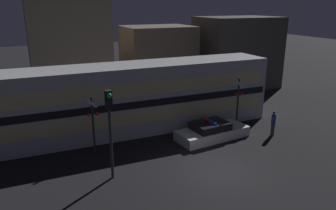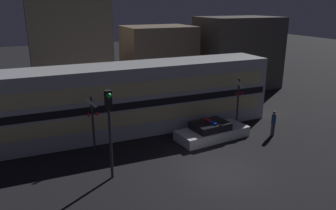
{
  "view_description": "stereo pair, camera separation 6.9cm",
  "coord_description": "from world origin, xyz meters",
  "px_view_note": "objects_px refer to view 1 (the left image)",
  "views": [
    {
      "loc": [
        -8.4,
        -12.65,
        8.24
      ],
      "look_at": [
        -0.4,
        5.64,
        2.03
      ],
      "focal_mm": 35.0,
      "sensor_mm": 36.0,
      "label": 1
    },
    {
      "loc": [
        -8.34,
        -12.67,
        8.24
      ],
      "look_at": [
        -0.4,
        5.64,
        2.03
      ],
      "focal_mm": 35.0,
      "sensor_mm": 36.0,
      "label": 2
    }
  ],
  "objects_px": {
    "police_car": "(212,131)",
    "traffic_light_corner": "(110,119)",
    "crossing_signal_near": "(238,100)",
    "pedestrian": "(273,123)",
    "train": "(125,99)"
  },
  "relations": [
    {
      "from": "police_car",
      "to": "traffic_light_corner",
      "type": "distance_m",
      "value": 7.87
    },
    {
      "from": "crossing_signal_near",
      "to": "pedestrian",
      "type": "bearing_deg",
      "value": -56.02
    },
    {
      "from": "pedestrian",
      "to": "crossing_signal_near",
      "type": "height_order",
      "value": "crossing_signal_near"
    },
    {
      "from": "crossing_signal_near",
      "to": "traffic_light_corner",
      "type": "bearing_deg",
      "value": -161.47
    },
    {
      "from": "pedestrian",
      "to": "traffic_light_corner",
      "type": "distance_m",
      "value": 11.19
    },
    {
      "from": "crossing_signal_near",
      "to": "train",
      "type": "bearing_deg",
      "value": 160.89
    },
    {
      "from": "pedestrian",
      "to": "police_car",
      "type": "bearing_deg",
      "value": 162.77
    },
    {
      "from": "train",
      "to": "police_car",
      "type": "relative_size",
      "value": 4.19
    },
    {
      "from": "police_car",
      "to": "pedestrian",
      "type": "bearing_deg",
      "value": -23.57
    },
    {
      "from": "police_car",
      "to": "crossing_signal_near",
      "type": "relative_size",
      "value": 1.37
    },
    {
      "from": "police_car",
      "to": "crossing_signal_near",
      "type": "distance_m",
      "value": 3.05
    },
    {
      "from": "police_car",
      "to": "pedestrian",
      "type": "xyz_separation_m",
      "value": [
        3.86,
        -1.2,
        0.41
      ]
    },
    {
      "from": "pedestrian",
      "to": "train",
      "type": "bearing_deg",
      "value": 152.1
    },
    {
      "from": "crossing_signal_near",
      "to": "traffic_light_corner",
      "type": "distance_m",
      "value": 10.11
    },
    {
      "from": "pedestrian",
      "to": "crossing_signal_near",
      "type": "relative_size",
      "value": 0.47
    }
  ]
}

